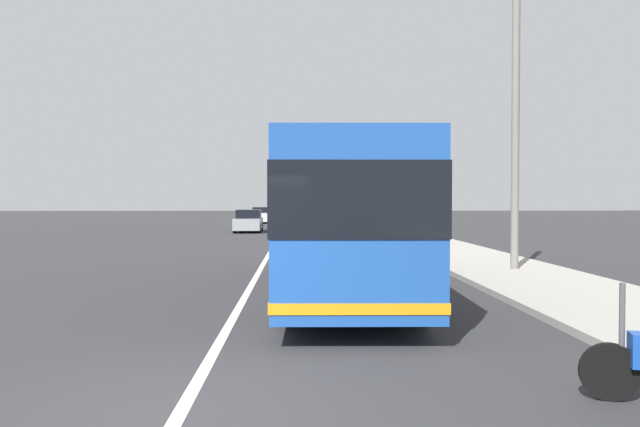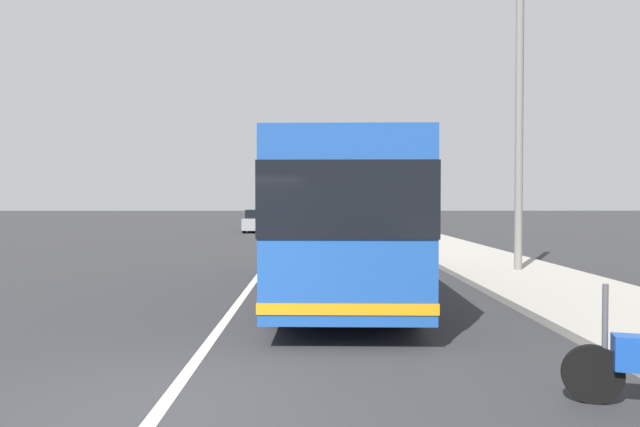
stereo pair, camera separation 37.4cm
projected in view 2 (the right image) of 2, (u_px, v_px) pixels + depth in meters
name	position (u px, v px, depth m)	size (l,w,h in m)	color
ground_plane	(163.00, 405.00, 5.86)	(220.00, 220.00, 0.00)	#2D2D30
sidewalk_curb	(516.00, 273.00, 15.93)	(110.00, 3.60, 0.14)	#9E998E
lane_divider_line	(258.00, 276.00, 15.85)	(110.00, 0.16, 0.01)	silver
coach_bus	(341.00, 214.00, 12.95)	(10.28, 2.87, 3.20)	#1E4C9E
car_behind_bus	(332.00, 219.00, 41.23)	(4.63, 2.06, 1.58)	silver
car_ahead_same_lane	(273.00, 215.00, 53.28)	(4.57, 2.03, 1.48)	silver
car_side_street	(258.00, 221.00, 38.32)	(4.48, 1.86, 1.49)	gray
car_far_distant	(324.00, 217.00, 48.82)	(4.19, 2.00, 1.40)	silver
utility_pole	(519.00, 133.00, 16.15)	(0.22, 0.22, 8.09)	slate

